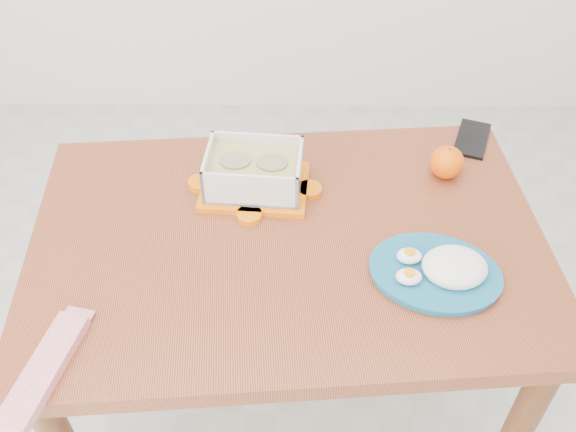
{
  "coord_description": "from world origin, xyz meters",
  "views": [
    {
      "loc": [
        0.14,
        -0.73,
        1.7
      ],
      "look_at": [
        0.13,
        0.18,
        0.81
      ],
      "focal_mm": 40.0,
      "sensor_mm": 36.0,
      "label": 1
    }
  ],
  "objects_px": {
    "rice_plate": "(442,269)",
    "smartphone": "(472,139)",
    "food_container": "(254,172)",
    "orange_fruit": "(447,162)",
    "dining_table": "(288,274)"
  },
  "relations": [
    {
      "from": "dining_table",
      "to": "food_container",
      "type": "relative_size",
      "value": 4.51
    },
    {
      "from": "smartphone",
      "to": "dining_table",
      "type": "bearing_deg",
      "value": -123.44
    },
    {
      "from": "rice_plate",
      "to": "orange_fruit",
      "type": "bearing_deg",
      "value": 92.58
    },
    {
      "from": "food_container",
      "to": "orange_fruit",
      "type": "height_order",
      "value": "food_container"
    },
    {
      "from": "orange_fruit",
      "to": "rice_plate",
      "type": "bearing_deg",
      "value": -100.93
    },
    {
      "from": "orange_fruit",
      "to": "smartphone",
      "type": "xyz_separation_m",
      "value": [
        0.09,
        0.13,
        -0.03
      ]
    },
    {
      "from": "rice_plate",
      "to": "smartphone",
      "type": "relative_size",
      "value": 2.11
    },
    {
      "from": "dining_table",
      "to": "smartphone",
      "type": "bearing_deg",
      "value": 31.96
    },
    {
      "from": "orange_fruit",
      "to": "food_container",
      "type": "bearing_deg",
      "value": -173.22
    },
    {
      "from": "rice_plate",
      "to": "smartphone",
      "type": "bearing_deg",
      "value": 84.76
    },
    {
      "from": "rice_plate",
      "to": "smartphone",
      "type": "xyz_separation_m",
      "value": [
        0.15,
        0.43,
        -0.02
      ]
    },
    {
      "from": "orange_fruit",
      "to": "rice_plate",
      "type": "distance_m",
      "value": 0.31
    },
    {
      "from": "dining_table",
      "to": "smartphone",
      "type": "xyz_separation_m",
      "value": [
        0.44,
        0.33,
        0.12
      ]
    },
    {
      "from": "dining_table",
      "to": "orange_fruit",
      "type": "height_order",
      "value": "orange_fruit"
    },
    {
      "from": "dining_table",
      "to": "food_container",
      "type": "height_order",
      "value": "food_container"
    }
  ]
}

